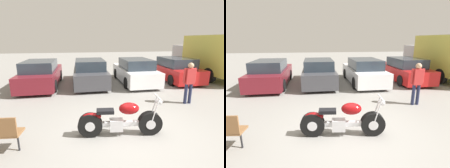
{
  "view_description": "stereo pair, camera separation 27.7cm",
  "coord_description": "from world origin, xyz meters",
  "views": [
    {
      "loc": [
        -1.22,
        -4.14,
        2.45
      ],
      "look_at": [
        -0.07,
        1.99,
        0.85
      ],
      "focal_mm": 28.0,
      "sensor_mm": 36.0,
      "label": 1
    },
    {
      "loc": [
        -0.94,
        -4.19,
        2.45
      ],
      "look_at": [
        -0.07,
        1.99,
        0.85
      ],
      "focal_mm": 28.0,
      "sensor_mm": 36.0,
      "label": 2
    }
  ],
  "objects": [
    {
      "name": "ground_plane",
      "position": [
        0.0,
        0.0,
        0.0
      ],
      "size": [
        60.0,
        60.0,
        0.0
      ],
      "primitive_type": "plane",
      "color": "gray"
    },
    {
      "name": "motorcycle",
      "position": [
        -0.26,
        -0.11,
        0.42
      ],
      "size": [
        2.19,
        0.7,
        1.04
      ],
      "color": "black",
      "rests_on": "ground_plane"
    },
    {
      "name": "parked_car_maroon",
      "position": [
        -3.23,
        5.47,
        0.64
      ],
      "size": [
        1.78,
        4.22,
        1.39
      ],
      "color": "maroon",
      "rests_on": "ground_plane"
    },
    {
      "name": "parked_car_dark_grey",
      "position": [
        -0.67,
        5.53,
        0.64
      ],
      "size": [
        1.78,
        4.22,
        1.39
      ],
      "color": "#3D3D42",
      "rests_on": "ground_plane"
    },
    {
      "name": "parked_car_white",
      "position": [
        1.89,
        5.39,
        0.64
      ],
      "size": [
        1.78,
        4.22,
        1.39
      ],
      "color": "white",
      "rests_on": "ground_plane"
    },
    {
      "name": "parked_car_red",
      "position": [
        4.45,
        5.57,
        0.64
      ],
      "size": [
        1.78,
        4.22,
        1.39
      ],
      "color": "red",
      "rests_on": "ground_plane"
    },
    {
      "name": "delivery_truck",
      "position": [
        7.11,
        5.74,
        1.48
      ],
      "size": [
        2.23,
        5.8,
        2.69
      ],
      "color": "#CCC64C",
      "rests_on": "ground_plane"
    },
    {
      "name": "person_standing",
      "position": [
        2.88,
        1.69,
        0.95
      ],
      "size": [
        0.52,
        0.22,
        1.61
      ],
      "color": "#232847",
      "rests_on": "ground_plane"
    }
  ]
}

